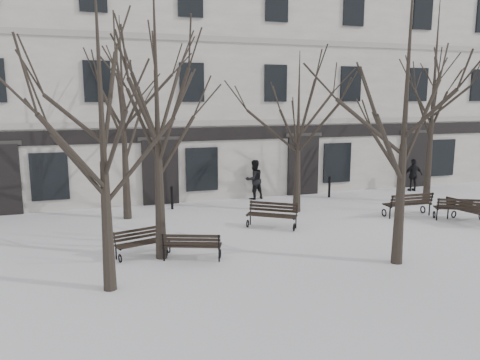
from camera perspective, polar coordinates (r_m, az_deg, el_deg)
name	(u,v)px	position (r m, az deg, el deg)	size (l,w,h in m)	color
ground	(311,250)	(15.07, 8.61, -8.42)	(100.00, 100.00, 0.00)	white
building	(208,83)	(26.53, -3.94, 11.67)	(40.40, 10.20, 11.40)	beige
tree_0	(100,94)	(11.52, -16.65, 10.01)	(5.40, 5.40, 7.71)	black
tree_1	(156,84)	(13.61, -10.18, 11.50)	(5.74, 5.74, 8.20)	black
tree_2	(407,82)	(13.75, 19.72, 11.16)	(5.77, 5.77, 8.24)	black
tree_4	(122,95)	(18.59, -14.14, 10.04)	(5.42, 5.42, 7.74)	black
tree_5	(299,113)	(19.36, 7.15, 8.07)	(4.60, 4.60, 6.57)	black
tree_6	(435,77)	(22.59, 22.64, 11.52)	(6.30, 6.30, 9.00)	black
bench_0	(142,241)	(14.57, -11.89, -7.34)	(1.71, 1.01, 0.82)	black
bench_1	(192,245)	(13.93, -5.89, -7.87)	(1.80, 1.17, 0.86)	black
bench_2	(460,208)	(20.14, 25.23, -3.10)	(1.91, 1.38, 0.92)	black
bench_3	(272,214)	(17.30, 3.94, -4.18)	(1.85, 1.57, 0.92)	black
bench_4	(408,203)	(20.03, 19.84, -2.70)	(1.98, 0.75, 0.99)	black
bench_5	(471,211)	(19.79, 26.32, -3.38)	(1.03, 1.95, 0.94)	black
bollard_a	(172,197)	(20.27, -8.29, -2.04)	(0.13, 0.13, 1.01)	black
bollard_b	(329,186)	(22.85, 10.85, -0.72)	(0.13, 0.13, 1.03)	black
pedestrian_b	(254,199)	(22.19, 1.72, -2.32)	(0.91, 0.71, 1.87)	black
pedestrian_c	(412,191)	(25.66, 20.27, -1.25)	(0.97, 0.41, 1.66)	black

